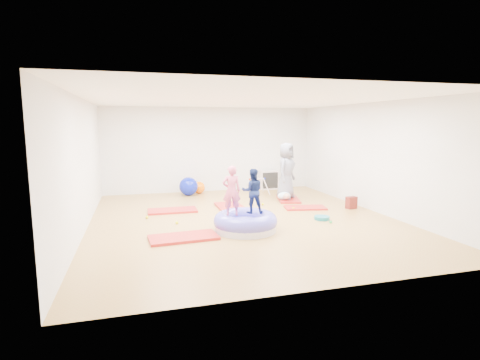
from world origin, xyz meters
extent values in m
cube|color=#A07D3C|center=(0.00, 0.00, 0.00)|extent=(7.00, 8.00, 0.01)
cube|color=white|center=(0.00, 0.00, 2.80)|extent=(7.00, 8.00, 0.01)
cube|color=silver|center=(0.00, 4.00, 1.40)|extent=(7.00, 0.01, 2.80)
cube|color=silver|center=(0.00, -4.00, 1.40)|extent=(7.00, 0.01, 2.80)
cube|color=silver|center=(-3.50, 0.00, 1.40)|extent=(0.01, 8.00, 2.80)
cube|color=silver|center=(3.50, 0.00, 1.40)|extent=(0.01, 8.00, 2.80)
cube|color=red|center=(-1.57, -1.18, 0.03)|extent=(1.38, 0.76, 0.06)
cube|color=red|center=(-1.56, 1.24, 0.03)|extent=(1.26, 0.64, 0.05)
cube|color=red|center=(-0.01, 1.17, 0.03)|extent=(0.67, 1.34, 0.06)
cube|color=red|center=(1.91, 0.64, 0.02)|extent=(1.17, 0.74, 0.05)
cube|color=red|center=(1.93, 1.86, 0.02)|extent=(0.88, 1.30, 0.05)
cylinder|color=silver|center=(-0.23, -0.94, 0.07)|extent=(1.32, 1.32, 0.15)
torus|color=#504CC9|center=(-0.23, -0.94, 0.21)|extent=(1.36, 1.36, 0.36)
ellipsoid|color=#504CC9|center=(-0.23, -0.94, 0.13)|extent=(0.72, 0.72, 0.32)
imported|color=#DF5A81|center=(-0.52, -0.93, 0.92)|extent=(0.41, 0.29, 1.06)
imported|color=#101C4A|center=(-0.03, -0.82, 0.87)|extent=(0.52, 0.44, 0.96)
imported|color=slate|center=(1.87, 1.91, 0.87)|extent=(0.94, 0.94, 1.65)
ellipsoid|color=#BBE4F8|center=(1.73, 1.69, 0.16)|extent=(0.39, 0.25, 0.22)
sphere|color=#CD9E8D|center=(1.73, 1.51, 0.19)|extent=(0.18, 0.18, 0.18)
sphere|color=#D0DA00|center=(-1.58, -0.05, 0.04)|extent=(0.07, 0.07, 0.07)
sphere|color=green|center=(-0.10, -0.80, 0.04)|extent=(0.07, 0.07, 0.07)
sphere|color=#D0DA00|center=(-2.22, 0.66, 0.04)|extent=(0.07, 0.07, 0.07)
sphere|color=green|center=(1.81, -0.91, 0.04)|extent=(0.07, 0.07, 0.07)
sphere|color=#D0DA00|center=(0.94, 1.31, 0.04)|extent=(0.07, 0.07, 0.07)
sphere|color=#D0DA00|center=(1.55, 0.60, 0.04)|extent=(0.07, 0.07, 0.07)
sphere|color=#0915A6|center=(-0.85, 3.32, 0.29)|extent=(0.59, 0.59, 0.59)
sphere|color=#FF6D00|center=(-0.48, 3.60, 0.20)|extent=(0.39, 0.39, 0.39)
cylinder|color=silver|center=(1.06, 2.72, 0.28)|extent=(0.19, 0.20, 0.52)
cylinder|color=silver|center=(1.06, 3.16, 0.28)|extent=(0.19, 0.20, 0.52)
cylinder|color=silver|center=(1.55, 2.72, 0.28)|extent=(0.19, 0.20, 0.52)
cylinder|color=silver|center=(1.55, 3.16, 0.28)|extent=(0.19, 0.20, 0.52)
cylinder|color=silver|center=(1.31, 2.94, 0.50)|extent=(0.50, 0.03, 0.03)
sphere|color=red|center=(1.05, 2.94, 0.50)|extent=(0.06, 0.06, 0.06)
sphere|color=#0915A6|center=(1.56, 2.94, 0.50)|extent=(0.06, 0.06, 0.06)
cube|color=silver|center=(2.01, 3.80, 0.32)|extent=(0.65, 0.31, 0.65)
cube|color=black|center=(2.01, 3.65, 0.32)|extent=(0.56, 0.02, 0.56)
cube|color=silver|center=(2.01, 3.75, 0.32)|extent=(0.02, 0.22, 0.57)
cube|color=silver|center=(2.01, 3.75, 0.32)|extent=(0.57, 0.22, 0.02)
cylinder|color=#126D80|center=(1.78, -0.54, 0.04)|extent=(0.36, 0.36, 0.08)
cube|color=#B22F24|center=(3.10, 0.31, 0.16)|extent=(0.31, 0.22, 0.32)
cylinder|color=#D0DA00|center=(-1.37, -0.85, 0.02)|extent=(0.22, 0.22, 0.03)
camera|label=1|loc=(-2.40, -8.35, 2.24)|focal=28.00mm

